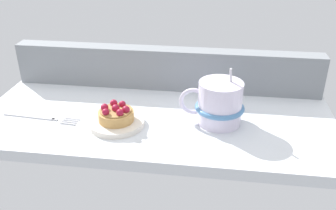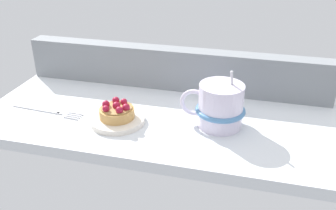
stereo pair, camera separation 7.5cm
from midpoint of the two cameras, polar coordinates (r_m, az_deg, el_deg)
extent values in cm
cube|color=silver|center=(81.34, 1.12, -2.30)|extent=(76.21, 34.29, 2.42)
cube|color=gray|center=(91.78, 3.31, 5.56)|extent=(74.69, 4.59, 10.10)
cylinder|color=silver|center=(77.92, -5.03, -2.32)|extent=(11.48, 11.48, 1.15)
cylinder|color=silver|center=(78.06, -5.02, -2.51)|extent=(6.31, 6.31, 0.57)
cylinder|color=tan|center=(77.14, -5.08, -1.29)|extent=(7.24, 7.24, 2.06)
cylinder|color=#A37942|center=(76.59, -5.12, -0.51)|extent=(6.37, 6.37, 0.30)
sphere|color=maroon|center=(76.34, -5.13, -0.15)|extent=(1.61, 1.61, 1.61)
sphere|color=maroon|center=(75.49, -3.63, -0.46)|extent=(1.61, 1.61, 1.61)
sphere|color=maroon|center=(77.72, -4.04, 0.41)|extent=(1.44, 1.44, 1.44)
sphere|color=maroon|center=(78.56, -5.30, 0.65)|extent=(1.55, 1.55, 1.55)
sphere|color=maroon|center=(77.07, -6.76, 0.06)|extent=(1.58, 1.58, 1.58)
sphere|color=maroon|center=(75.17, -6.70, -0.65)|extent=(1.43, 1.43, 1.43)
sphere|color=maroon|center=(74.39, -4.61, -0.87)|extent=(1.50, 1.50, 1.50)
cylinder|color=silver|center=(75.92, 10.90, -0.18)|extent=(9.01, 9.01, 9.09)
torus|color=#4C7FB2|center=(76.38, 10.83, -0.85)|extent=(10.15, 10.15, 1.09)
torus|color=silver|center=(76.28, 6.87, 0.28)|extent=(5.97, 0.88, 5.97)
cylinder|color=#B7B7BC|center=(74.38, 12.65, 3.31)|extent=(0.95, 2.49, 5.61)
cube|color=silver|center=(86.40, -17.24, -0.61)|extent=(12.02, 1.63, 0.60)
cube|color=silver|center=(83.23, -13.86, -1.24)|extent=(1.24, 0.65, 0.60)
cube|color=silver|center=(80.72, -12.14, -1.98)|extent=(3.51, 0.51, 0.60)
cube|color=silver|center=(81.26, -11.89, -1.75)|extent=(3.51, 0.51, 0.60)
cube|color=silver|center=(81.81, -11.64, -1.51)|extent=(3.51, 0.51, 0.60)
cube|color=silver|center=(82.36, -11.39, -1.28)|extent=(3.51, 0.51, 0.60)
camera|label=1|loc=(0.04, -87.14, 1.47)|focal=39.80mm
camera|label=2|loc=(0.04, 92.86, -1.47)|focal=39.80mm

